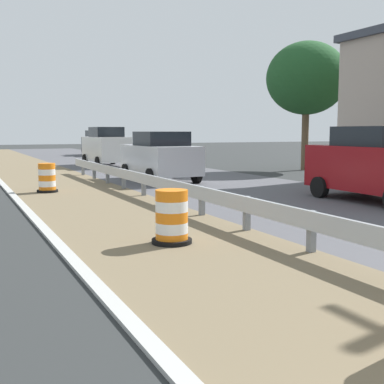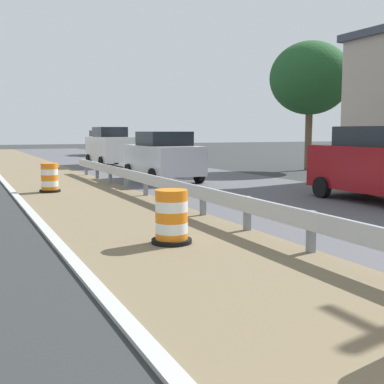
% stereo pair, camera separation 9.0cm
% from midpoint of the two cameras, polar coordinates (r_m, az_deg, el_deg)
% --- Properties ---
extents(traffic_barrel_close, '(0.73, 0.73, 0.97)m').
position_cam_midpoint_polar(traffic_barrel_close, '(8.98, -2.62, -3.15)').
color(traffic_barrel_close, orange).
rests_on(traffic_barrel_close, ground).
extents(traffic_barrel_mid, '(0.69, 0.69, 0.96)m').
position_cam_midpoint_polar(traffic_barrel_mid, '(17.19, -16.37, 1.40)').
color(traffic_barrel_mid, orange).
rests_on(traffic_barrel_mid, ground).
extents(car_lead_near_lane, '(1.94, 4.63, 2.25)m').
position_cam_midpoint_polar(car_lead_near_lane, '(29.37, -9.92, 5.12)').
color(car_lead_near_lane, silver).
rests_on(car_lead_near_lane, ground).
extents(car_trailing_near_lane, '(2.14, 4.43, 2.15)m').
position_cam_midpoint_polar(car_trailing_near_lane, '(15.17, 20.49, 2.98)').
color(car_trailing_near_lane, maroon).
rests_on(car_trailing_near_lane, ground).
extents(car_lead_far_lane, '(2.17, 4.34, 2.00)m').
position_cam_midpoint_polar(car_lead_far_lane, '(20.27, -3.81, 4.09)').
color(car_lead_far_lane, silver).
rests_on(car_lead_far_lane, ground).
extents(car_mid_far_lane, '(2.03, 4.77, 2.08)m').
position_cam_midpoint_polar(car_mid_far_lane, '(42.94, -10.71, 5.54)').
color(car_mid_far_lane, '#4C5156').
rests_on(car_mid_far_lane, ground).
extents(tree_roadside, '(4.10, 4.10, 6.55)m').
position_cam_midpoint_polar(tree_roadside, '(26.74, 12.86, 12.52)').
color(tree_roadside, brown).
rests_on(tree_roadside, ground).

